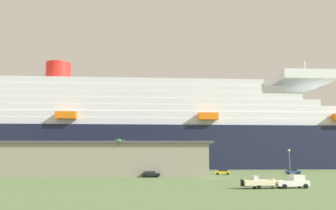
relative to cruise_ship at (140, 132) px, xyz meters
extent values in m
plane|color=#567042|center=(16.35, -38.15, -15.96)|extent=(600.00, 600.00, 0.00)
cube|color=#191E38|center=(-0.62, 0.04, -7.04)|extent=(241.95, 37.61, 17.84)
cube|color=white|center=(-0.62, 0.04, 3.28)|extent=(212.95, 34.30, 2.80)
cube|color=white|center=(-5.44, 0.19, 6.08)|extent=(200.42, 33.58, 2.80)
cube|color=white|center=(-10.26, 0.34, 8.88)|extent=(193.15, 32.79, 2.80)
cube|color=white|center=(-15.08, 0.49, 11.69)|extent=(183.16, 32.19, 2.80)
cube|color=white|center=(-19.90, 0.64, 14.49)|extent=(177.55, 31.75, 2.80)
cube|color=white|center=(-24.72, 0.79, 17.29)|extent=(171.31, 31.36, 2.80)
cube|color=white|center=(-29.55, 0.94, 20.09)|extent=(164.01, 30.85, 2.80)
cube|color=white|center=(71.68, -2.21, 23.49)|extent=(25.13, 33.87, 4.00)
cylinder|color=red|center=(-36.78, 1.16, 25.99)|extent=(11.18, 11.18, 8.98)
cylinder|color=silver|center=(76.50, -2.36, 27.49)|extent=(0.80, 0.80, 12.00)
cube|color=orange|center=(-29.23, -14.75, 5.24)|extent=(8.10, 3.45, 2.80)
cube|color=orange|center=(27.01, -16.50, 5.24)|extent=(8.10, 3.45, 2.80)
cube|color=gray|center=(-13.37, -46.15, -11.61)|extent=(65.61, 32.38, 8.71)
cube|color=#4C4C51|center=(-13.37, -46.15, -6.95)|extent=(68.24, 33.67, 0.60)
cube|color=white|center=(24.72, -93.00, -15.11)|extent=(5.69, 2.25, 0.90)
cube|color=white|center=(25.73, -92.95, -14.21)|extent=(2.10, 1.93, 0.90)
cube|color=#26333F|center=(26.40, -92.92, -14.30)|extent=(0.18, 1.68, 0.63)
cylinder|color=black|center=(26.63, -91.91, -15.56)|extent=(0.81, 0.32, 0.80)
cylinder|color=black|center=(26.72, -93.91, -15.56)|extent=(0.81, 0.32, 0.80)
cylinder|color=black|center=(22.88, -92.08, -15.56)|extent=(0.81, 0.32, 0.80)
cylinder|color=black|center=(22.98, -94.08, -15.56)|extent=(0.81, 0.32, 0.80)
cube|color=#595960|center=(18.76, -93.27, -15.49)|extent=(5.81, 1.96, 0.16)
cube|color=#595960|center=(22.15, -93.11, -15.49)|extent=(1.88, 0.21, 0.10)
cylinder|color=black|center=(18.46, -92.34, -15.64)|extent=(0.65, 0.25, 0.64)
cylinder|color=black|center=(18.55, -94.23, -15.64)|extent=(0.65, 0.25, 0.64)
cube|color=beige|center=(18.76, -93.27, -14.96)|extent=(5.30, 2.13, 0.90)
cone|color=beige|center=(21.77, -93.13, -14.96)|extent=(1.28, 1.76, 1.70)
cube|color=silver|center=(18.24, -93.29, -14.16)|extent=(0.84, 1.04, 0.70)
cube|color=black|center=(15.96, -93.40, -14.96)|extent=(0.38, 0.52, 1.10)
cylinder|color=brown|center=(-6.04, -59.63, -11.69)|extent=(0.44, 0.44, 8.56)
cone|color=#287233|center=(-5.64, -59.61, -7.31)|extent=(0.87, 3.05, 2.06)
cone|color=#287233|center=(-5.77, -59.34, -7.31)|extent=(2.67, 2.54, 2.12)
cone|color=#287233|center=(-6.12, -59.24, -7.31)|extent=(3.17, 1.34, 1.77)
cone|color=#287233|center=(-6.37, -59.41, -7.31)|extent=(2.24, 2.91, 2.04)
cone|color=#287233|center=(-6.41, -59.78, -7.31)|extent=(1.76, 2.95, 2.30)
cone|color=#287233|center=(-6.11, -60.02, -7.31)|extent=(3.15, 1.27, 1.82)
cone|color=#287233|center=(-5.73, -59.89, -7.31)|extent=(2.53, 2.80, 1.80)
sphere|color=#287233|center=(-6.04, -59.63, -7.41)|extent=(1.10, 1.10, 1.10)
cylinder|color=slate|center=(34.68, -71.26, -12.72)|extent=(0.20, 0.20, 6.49)
sphere|color=#F9F2CC|center=(34.68, -71.26, -9.23)|extent=(0.56, 0.56, 0.56)
cube|color=yellow|center=(23.37, -51.49, -15.28)|extent=(4.66, 2.56, 0.70)
cube|color=#1E232D|center=(23.59, -51.52, -14.66)|extent=(2.71, 2.06, 0.55)
cylinder|color=black|center=(21.78, -52.17, -15.63)|extent=(0.69, 0.32, 0.66)
cylinder|color=black|center=(22.09, -50.33, -15.63)|extent=(0.69, 0.32, 0.66)
cylinder|color=black|center=(24.66, -52.65, -15.63)|extent=(0.69, 0.32, 0.66)
cylinder|color=black|center=(24.96, -50.81, -15.63)|extent=(0.69, 0.32, 0.66)
cube|color=black|center=(2.17, -61.61, -15.28)|extent=(4.48, 1.88, 0.70)
cube|color=#1E232D|center=(1.95, -61.62, -14.66)|extent=(2.53, 1.65, 0.55)
cylinder|color=black|center=(3.61, -60.69, -15.63)|extent=(0.67, 0.24, 0.66)
cylinder|color=black|center=(3.66, -62.45, -15.63)|extent=(0.67, 0.24, 0.66)
cylinder|color=black|center=(0.68, -60.78, -15.63)|extent=(0.67, 0.24, 0.66)
cylinder|color=black|center=(0.73, -62.53, -15.63)|extent=(0.67, 0.24, 0.66)
cube|color=#264C99|center=(45.37, -50.20, -15.28)|extent=(4.41, 2.43, 0.70)
cube|color=#1E232D|center=(45.16, -50.17, -14.66)|extent=(2.55, 2.01, 0.55)
cylinder|color=black|center=(46.87, -49.41, -15.63)|extent=(0.68, 0.30, 0.66)
cylinder|color=black|center=(46.63, -51.33, -15.63)|extent=(0.68, 0.30, 0.66)
cylinder|color=black|center=(44.11, -49.07, -15.63)|extent=(0.68, 0.30, 0.66)
cylinder|color=black|center=(43.88, -50.99, -15.63)|extent=(0.68, 0.30, 0.66)
camera|label=1|loc=(-1.71, -149.44, -10.51)|focal=36.09mm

